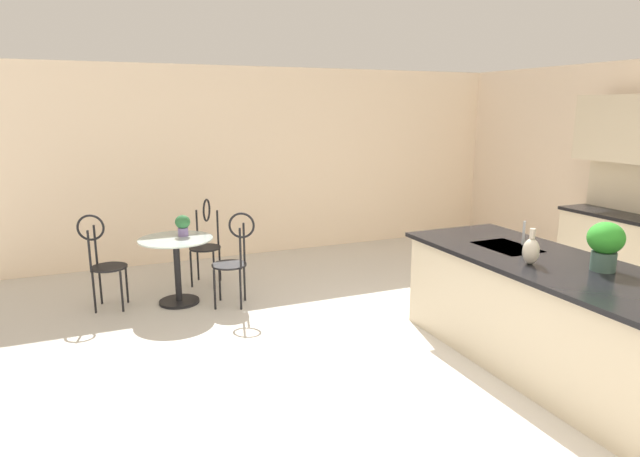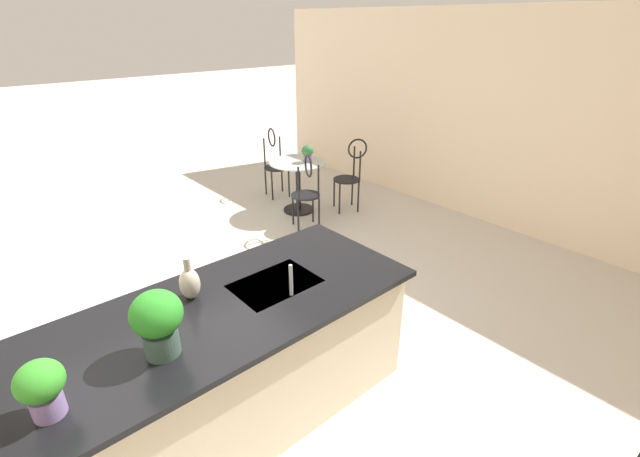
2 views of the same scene
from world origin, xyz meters
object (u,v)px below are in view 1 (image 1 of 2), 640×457
chair_near_window (234,255)px  chair_toward_desk (102,257)px  potted_plant_on_table (183,224)px  bistro_table (177,264)px  chair_by_island (206,238)px  vase_on_counter (531,251)px  potted_plant_counter_near (605,243)px

chair_near_window → chair_toward_desk: 1.39m
chair_near_window → potted_plant_on_table: bearing=-131.2°
bistro_table → chair_toward_desk: chair_toward_desk is taller
chair_near_window → potted_plant_on_table: size_ratio=4.47×
chair_by_island → vase_on_counter: vase_on_counter is taller
chair_near_window → chair_toward_desk: same height
chair_near_window → chair_toward_desk: (-0.45, -1.32, 0.00)m
potted_plant_counter_near → chair_by_island: bearing=-148.1°
chair_by_island → potted_plant_counter_near: 4.39m
potted_plant_counter_near → bistro_table: bearing=-138.5°
bistro_table → chair_near_window: size_ratio=0.77×
chair_near_window → chair_by_island: size_ratio=1.00×
chair_toward_desk → potted_plant_on_table: size_ratio=4.47×
chair_near_window → potted_plant_counter_near: bearing=38.0°
chair_toward_desk → vase_on_counter: size_ratio=3.62×
chair_near_window → chair_toward_desk: size_ratio=1.00×
chair_by_island → potted_plant_on_table: chair_by_island is taller
potted_plant_on_table → potted_plant_counter_near: bearing=39.6°
chair_near_window → potted_plant_on_table: 0.69m
potted_plant_counter_near → vase_on_counter: potted_plant_counter_near is taller
chair_by_island → vase_on_counter: bearing=29.8°
potted_plant_on_table → vase_on_counter: size_ratio=0.81×
chair_near_window → potted_plant_on_table: (-0.41, -0.47, 0.30)m
bistro_table → vase_on_counter: 3.67m
chair_near_window → vase_on_counter: vase_on_counter is taller
chair_near_window → potted_plant_counter_near: potted_plant_counter_near is taller
chair_toward_desk → potted_plant_on_table: chair_toward_desk is taller
bistro_table → vase_on_counter: size_ratio=2.78×
vase_on_counter → chair_near_window: bearing=-143.6°
chair_near_window → chair_by_island: (-0.91, -0.12, 0.00)m
chair_by_island → potted_plant_on_table: 0.68m
chair_toward_desk → chair_near_window: bearing=71.0°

